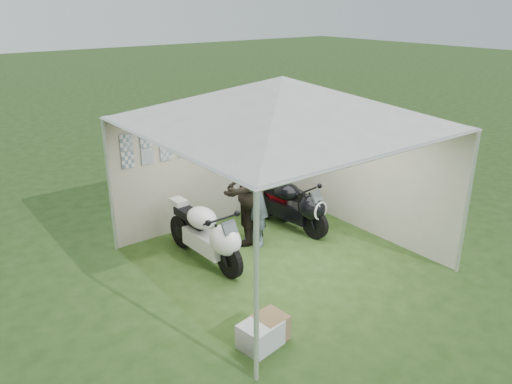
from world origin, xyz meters
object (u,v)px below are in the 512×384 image
crate_0 (260,335)px  equipment_box (291,205)px  motorcycle_black (293,204)px  motorcycle_white (208,234)px  person_blue_jacket (255,194)px  crate_2 (261,329)px  crate_1 (270,327)px  canopy_tent (281,105)px  paddock_stand (261,209)px  person_dark_jacket (242,189)px

crate_0 → equipment_box: bearing=43.5°
motorcycle_black → motorcycle_white: bearing=177.5°
motorcycle_black → person_blue_jacket: (-0.91, -0.04, 0.43)m
motorcycle_black → crate_0: size_ratio=3.69×
motorcycle_white → crate_2: 2.13m
motorcycle_white → crate_1: bearing=-103.6°
canopy_tent → motorcycle_black: bearing=37.7°
motorcycle_white → crate_2: (-0.48, -2.02, -0.44)m
canopy_tent → motorcycle_white: 2.34m
motorcycle_white → equipment_box: size_ratio=3.85×
paddock_stand → canopy_tent: bearing=-118.3°
motorcycle_white → crate_2: size_ratio=7.35×
person_dark_jacket → crate_2: bearing=34.8°
person_dark_jacket → crate_2: 2.85m
person_blue_jacket → crate_2: bearing=-31.5°
person_dark_jacket → crate_0: bearing=34.1°
person_dark_jacket → equipment_box: (1.41, 0.29, -0.75)m
crate_2 → crate_0: bearing=-131.2°
motorcycle_black → paddock_stand: bearing=90.0°
person_blue_jacket → crate_1: person_blue_jacket is taller
person_dark_jacket → paddock_stand: bearing=-168.7°
person_blue_jacket → crate_1: 2.78m
motorcycle_white → crate_0: (-0.61, -2.18, -0.37)m
person_dark_jacket → person_blue_jacket: (0.14, -0.19, -0.07)m
motorcycle_black → person_blue_jacket: bearing=175.6°
crate_2 → motorcycle_black: bearing=42.0°
motorcycle_white → motorcycle_black: bearing=2.2°
motorcycle_white → motorcycle_black: motorcycle_white is taller
equipment_box → canopy_tent: bearing=-138.2°
equipment_box → paddock_stand: bearing=139.7°
paddock_stand → equipment_box: (0.47, -0.40, 0.10)m
crate_1 → paddock_stand: bearing=54.1°
motorcycle_white → paddock_stand: size_ratio=4.81×
paddock_stand → person_dark_jacket: 1.44m
motorcycle_white → motorcycle_black: (1.94, 0.16, -0.03)m
canopy_tent → crate_1: size_ratio=15.14×
canopy_tent → person_dark_jacket: (-0.10, 0.88, -1.58)m
motorcycle_white → motorcycle_black: 1.95m
equipment_box → crate_0: bearing=-136.5°
canopy_tent → crate_1: canopy_tent is taller
equipment_box → crate_1: (-2.72, -2.73, -0.08)m
canopy_tent → person_blue_jacket: (0.04, 0.69, -1.64)m
canopy_tent → equipment_box: bearing=41.8°
canopy_tent → motorcycle_black: canopy_tent is taller
crate_0 → motorcycle_white: bearing=74.3°
person_blue_jacket → crate_0: 2.92m
person_dark_jacket → equipment_box: person_dark_jacket is taller
person_dark_jacket → equipment_box: 1.62m
person_dark_jacket → motorcycle_white: bearing=-5.8°
motorcycle_white → crate_2: motorcycle_white is taller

